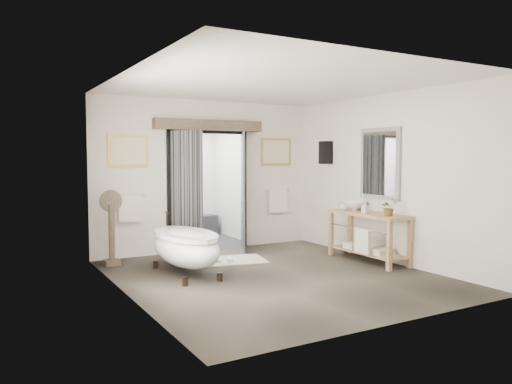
% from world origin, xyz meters
% --- Properties ---
extents(ground_plane, '(5.00, 5.00, 0.00)m').
position_xyz_m(ground_plane, '(0.00, 0.00, 0.00)').
color(ground_plane, brown).
extents(room_shell, '(4.52, 5.02, 2.91)m').
position_xyz_m(room_shell, '(-0.04, -0.13, 1.86)').
color(room_shell, silver).
rests_on(room_shell, ground_plane).
extents(shower_room, '(2.22, 2.01, 2.51)m').
position_xyz_m(shower_room, '(0.00, 3.99, 0.91)').
color(shower_room, '#232326').
rests_on(shower_room, ground_plane).
extents(back_wall_dressing, '(3.82, 0.77, 2.52)m').
position_xyz_m(back_wall_dressing, '(0.00, 2.32, 1.56)').
color(back_wall_dressing, black).
rests_on(back_wall_dressing, ground_plane).
extents(clawfoot_tub, '(0.82, 1.83, 0.89)m').
position_xyz_m(clawfoot_tub, '(-1.15, 0.78, 0.44)').
color(clawfoot_tub, black).
rests_on(clawfoot_tub, ground_plane).
extents(vanity, '(0.57, 1.60, 0.85)m').
position_xyz_m(vanity, '(1.95, 0.11, 0.51)').
color(vanity, tan).
rests_on(vanity, ground_plane).
extents(pedestal_mirror, '(0.37, 0.24, 1.27)m').
position_xyz_m(pedestal_mirror, '(-1.98, 2.02, 0.54)').
color(pedestal_mirror, '#72604D').
rests_on(pedestal_mirror, ground_plane).
extents(rug, '(1.35, 1.04, 0.01)m').
position_xyz_m(rug, '(-0.09, 1.35, 0.01)').
color(rug, beige).
rests_on(rug, ground_plane).
extents(slippers, '(0.38, 0.25, 0.05)m').
position_xyz_m(slippers, '(-0.24, 1.31, 0.04)').
color(slippers, white).
rests_on(slippers, rug).
extents(basin, '(0.60, 0.60, 0.16)m').
position_xyz_m(basin, '(2.01, 0.54, 0.93)').
color(basin, white).
rests_on(basin, vanity).
extents(plant, '(0.29, 0.26, 0.29)m').
position_xyz_m(plant, '(1.93, -0.40, 0.99)').
color(plant, gray).
rests_on(plant, vanity).
extents(soap_bottle_a, '(0.10, 0.10, 0.21)m').
position_xyz_m(soap_bottle_a, '(1.88, 0.10, 0.96)').
color(soap_bottle_a, gray).
rests_on(soap_bottle_a, vanity).
extents(soap_bottle_b, '(0.15, 0.15, 0.17)m').
position_xyz_m(soap_bottle_b, '(1.87, 0.69, 0.93)').
color(soap_bottle_b, gray).
rests_on(soap_bottle_b, vanity).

